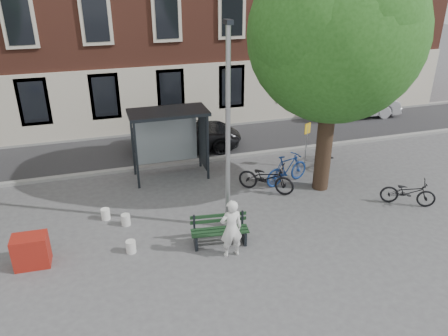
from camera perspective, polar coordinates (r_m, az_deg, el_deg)
name	(u,v)px	position (r m, az deg, el deg)	size (l,w,h in m)	color
ground	(228,226)	(13.65, 0.46, -7.58)	(90.00, 90.00, 0.00)	#4C4C4F
road	(181,146)	(19.73, -5.65, 2.94)	(40.00, 4.00, 0.01)	#28282B
curb_near	(191,162)	(17.90, -4.34, 0.83)	(40.00, 0.25, 0.12)	gray
curb_far	(172,130)	(21.55, -6.75, 4.96)	(40.00, 0.25, 0.12)	gray
lamppost	(228,142)	(12.39, 0.51, 3.36)	(0.28, 0.35, 6.11)	#9EA0A3
tree_right	(339,27)	(14.57, 14.76, 17.35)	(5.76, 5.60, 8.20)	black
bus_shelter	(179,127)	(16.29, -5.92, 5.32)	(2.85, 1.45, 2.62)	#1E2328
painter	(231,229)	(11.93, 0.95, -7.92)	(0.63, 0.41, 1.73)	silver
bench	(220,231)	(12.68, -0.59, -8.29)	(1.70, 0.74, 0.85)	#1E2328
bike_a	(266,178)	(15.49, 5.52, -1.26)	(0.71, 2.04, 1.07)	black
bike_b	(287,169)	(16.16, 8.24, -0.13)	(0.54, 1.90, 1.14)	navy
bike_c	(408,192)	(15.85, 22.91, -2.92)	(0.61, 1.76, 0.93)	black
bike_d	(327,154)	(17.97, 13.32, 1.84)	(0.48, 1.69, 1.02)	black
car_dark	(187,134)	(19.23, -4.88, 4.47)	(2.19, 4.76, 1.32)	black
car_silver	(356,103)	(24.39, 16.87, 8.15)	(1.60, 4.59, 1.51)	#AFB0B7
red_stand	(31,251)	(12.86, -23.88, -9.88)	(0.90, 0.60, 0.90)	maroon
bucket_a	(131,247)	(12.70, -12.06, -10.01)	(0.28, 0.28, 0.36)	silver
bucket_b	(106,214)	(14.41, -15.21, -5.83)	(0.28, 0.28, 0.36)	white
bucket_c	(126,220)	(13.96, -12.71, -6.62)	(0.28, 0.28, 0.36)	silver
notice_sign	(307,136)	(17.30, 10.78, 4.12)	(0.30, 0.16, 1.85)	#9EA0A3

